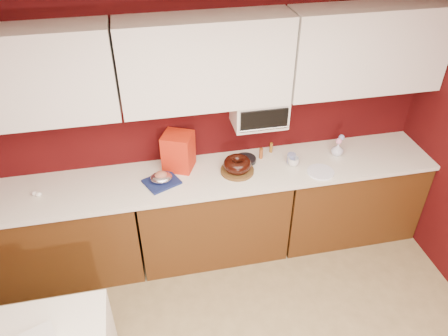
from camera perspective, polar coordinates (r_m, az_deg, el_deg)
name	(u,v)px	position (r m, az deg, el deg)	size (l,w,h in m)	color
ceiling	(322,122)	(1.32, 12.67, 5.90)	(4.00, 4.50, 0.02)	white
wall_back	(204,121)	(3.83, -2.63, 6.16)	(4.00, 0.02, 2.50)	#3C0808
base_cabinet_left	(62,236)	(4.11, -20.38, -8.29)	(1.31, 0.58, 0.86)	#4C2A0F
base_cabinet_center	(212,215)	(4.06, -1.57, -6.12)	(1.31, 0.58, 0.86)	#4C2A0F
base_cabinet_right	(346,196)	(4.43, 15.68, -3.52)	(1.31, 0.58, 0.86)	#4C2A0F
countertop	(211,176)	(3.77, -1.68, -1.02)	(4.00, 0.62, 0.04)	white
upper_cabinet_left	(21,78)	(3.48, -25.03, 10.64)	(1.31, 0.33, 0.70)	white
upper_cabinet_center	(206,63)	(3.42, -2.42, 13.58)	(1.31, 0.33, 0.70)	white
upper_cabinet_right	(367,50)	(3.85, 18.21, 14.49)	(1.31, 0.33, 0.70)	white
toaster_oven	(259,111)	(3.73, 4.59, 7.44)	(0.45, 0.30, 0.25)	white
toaster_oven_door	(264,120)	(3.60, 5.28, 6.24)	(0.40, 0.02, 0.18)	black
toaster_oven_handle	(264,129)	(3.62, 5.28, 5.10)	(0.02, 0.02, 0.42)	silver
cake_base	(237,171)	(3.78, 1.74, -0.34)	(0.29, 0.29, 0.03)	brown
bundt_cake	(237,164)	(3.74, 1.75, 0.49)	(0.24, 0.24, 0.10)	black
navy_towel	(162,182)	(3.69, -8.14, -1.79)	(0.27, 0.23, 0.02)	navy
foil_ham_nest	(161,177)	(3.66, -8.20, -1.24)	(0.18, 0.15, 0.07)	silver
roasted_ham	(161,175)	(3.65, -8.23, -0.92)	(0.11, 0.09, 0.07)	#AA644E
pandoro_box	(178,151)	(3.77, -5.98, 2.19)	(0.24, 0.22, 0.33)	#AA0B0E
dark_pan	(245,160)	(3.91, 2.81, 1.10)	(0.19, 0.19, 0.03)	black
coffee_mug	(294,161)	(3.88, 9.07, 0.94)	(0.09, 0.09, 0.10)	silver
blue_jar	(291,158)	(3.92, 8.78, 1.27)	(0.07, 0.07, 0.09)	navy
flower_vase	(338,149)	(4.10, 14.62, 2.47)	(0.09, 0.09, 0.13)	silver
flower_pink	(339,141)	(4.05, 14.79, 3.44)	(0.06, 0.06, 0.06)	pink
flower_blue	(342,137)	(4.07, 15.10, 3.89)	(0.05, 0.05, 0.05)	#8295D1
china_plate	(321,172)	(3.86, 12.50, -0.50)	(0.23, 0.23, 0.01)	white
amber_bottle	(261,153)	(3.94, 4.86, 1.92)	(0.03, 0.03, 0.10)	brown
egg_left	(35,193)	(3.84, -23.51, -3.04)	(0.05, 0.04, 0.04)	silver
egg_right	(39,194)	(3.81, -23.07, -3.19)	(0.05, 0.04, 0.04)	white
amber_bottle_tall	(271,148)	(4.03, 6.17, 2.67)	(0.03, 0.03, 0.10)	brown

